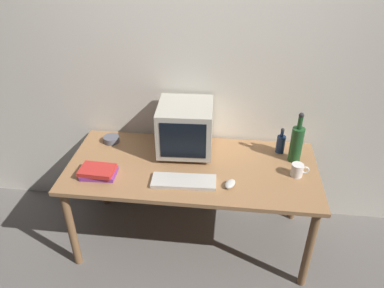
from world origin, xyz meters
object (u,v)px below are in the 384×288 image
at_px(keyboard, 184,181).
at_px(crt_monitor, 185,128).
at_px(bottle_short, 281,143).
at_px(cd_spindle, 111,139).
at_px(book_stack, 98,172).
at_px(bottle_tall, 297,143).
at_px(computer_mouse, 230,184).
at_px(mug, 298,170).

bearing_deg(keyboard, crt_monitor, 93.20).
xyz_separation_m(bottle_short, cd_spindle, (-1.27, -0.01, -0.05)).
bearing_deg(book_stack, crt_monitor, 34.27).
relative_size(bottle_short, book_stack, 0.83).
relative_size(keyboard, bottle_short, 2.11).
bearing_deg(bottle_tall, computer_mouse, -141.79).
bearing_deg(book_stack, mug, 6.56).
bearing_deg(keyboard, cd_spindle, 142.25).
bearing_deg(keyboard, bottle_short, 31.79).
distance_m(computer_mouse, mug, 0.47).
distance_m(keyboard, mug, 0.76).
relative_size(keyboard, mug, 3.50).
bearing_deg(book_stack, computer_mouse, -0.83).
relative_size(computer_mouse, bottle_short, 0.50).
xyz_separation_m(computer_mouse, book_stack, (-0.88, 0.01, 0.01)).
height_order(book_stack, cd_spindle, book_stack).
xyz_separation_m(crt_monitor, bottle_tall, (0.78, -0.03, -0.05)).
bearing_deg(computer_mouse, bottle_short, 74.31).
xyz_separation_m(computer_mouse, bottle_short, (0.35, 0.44, 0.06)).
height_order(bottle_tall, bottle_short, bottle_tall).
bearing_deg(computer_mouse, bottle_tall, 60.90).
xyz_separation_m(keyboard, mug, (0.74, 0.17, 0.03)).
bearing_deg(crt_monitor, bottle_tall, -2.36).
relative_size(bottle_tall, cd_spindle, 3.14).
bearing_deg(cd_spindle, crt_monitor, -5.46).
relative_size(computer_mouse, book_stack, 0.42).
bearing_deg(crt_monitor, mug, -15.50).
relative_size(bottle_tall, bottle_short, 1.90).
relative_size(keyboard, bottle_tall, 1.11).
height_order(keyboard, book_stack, book_stack).
distance_m(bottle_short, mug, 0.30).
relative_size(keyboard, computer_mouse, 4.20).
xyz_separation_m(computer_mouse, bottle_tall, (0.44, 0.35, 0.12)).
distance_m(crt_monitor, computer_mouse, 0.54).
distance_m(bottle_tall, book_stack, 1.37).
bearing_deg(bottle_tall, keyboard, -154.81).
bearing_deg(keyboard, mug, 10.05).
bearing_deg(computer_mouse, cd_spindle, 177.27).
bearing_deg(bottle_short, computer_mouse, -128.38).
height_order(book_stack, mug, mug).
bearing_deg(mug, bottle_tall, 89.73).
bearing_deg(computer_mouse, crt_monitor, 154.26).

